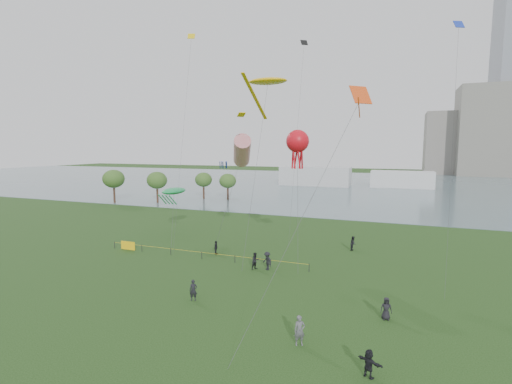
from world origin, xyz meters
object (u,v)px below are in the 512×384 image
(fence, at_px, (155,249))
(kite_stingray, at_px, (267,82))
(kite_flyer, at_px, (300,331))
(kite_octopus, at_px, (298,142))

(fence, relative_size, kite_stingray, 1.19)
(fence, height_order, kite_flyer, kite_flyer)
(kite_flyer, distance_m, kite_octopus, 21.25)
(kite_stingray, distance_m, kite_octopus, 9.35)
(fence, distance_m, kite_flyer, 24.68)
(kite_flyer, height_order, kite_octopus, kite_octopus)
(fence, bearing_deg, kite_stingray, 33.27)
(fence, xyz_separation_m, kite_stingray, (11.16, 7.32, 19.29))
(kite_flyer, relative_size, kite_stingray, 0.09)
(kite_octopus, bearing_deg, kite_flyer, -85.32)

